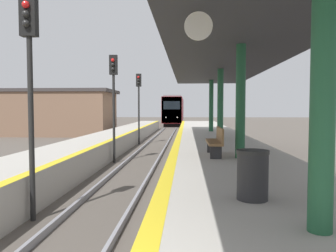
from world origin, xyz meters
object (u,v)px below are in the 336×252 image
at_px(signal_near, 30,66).
at_px(trash_bin, 252,175).
at_px(bench, 216,141).
at_px(train, 174,111).
at_px(signal_far, 139,96).
at_px(signal_mid, 114,89).

xyz_separation_m(signal_near, trash_bin, (4.57, -1.58, -2.05)).
height_order(trash_bin, bench, bench).
distance_m(train, signal_far, 31.22).
xyz_separation_m(signal_far, bench, (4.37, -12.38, -1.98)).
relative_size(signal_far, trash_bin, 6.01).
relative_size(train, signal_near, 3.85).
relative_size(train, signal_mid, 3.85).
relative_size(train, signal_far, 3.85).
distance_m(train, bench, 43.66).
bearing_deg(signal_mid, trash_bin, -64.79).
relative_size(signal_mid, bench, 2.76).
bearing_deg(signal_near, train, 88.33).
bearing_deg(signal_mid, signal_near, -90.43).
xyz_separation_m(train, signal_far, (-1.32, -31.17, 1.19)).
xyz_separation_m(train, signal_mid, (-1.31, -39.16, 1.19)).
bearing_deg(signal_near, trash_bin, -19.08).
relative_size(signal_near, trash_bin, 6.01).
height_order(signal_mid, bench, signal_mid).
height_order(train, bench, train).
height_order(train, signal_near, signal_near).
height_order(signal_near, signal_far, same).
height_order(train, signal_far, signal_far).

